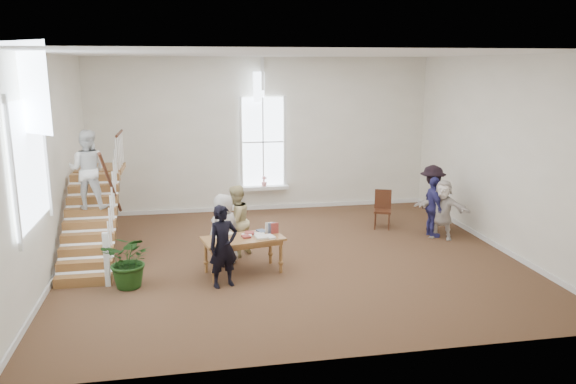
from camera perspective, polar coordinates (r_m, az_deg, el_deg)
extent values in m
plane|color=#4C2C1D|center=(12.79, 0.30, -6.73)|extent=(10.00, 10.00, 0.00)
plane|color=silver|center=(16.61, -2.59, 5.80)|extent=(10.00, 0.00, 10.00)
plane|color=silver|center=(7.94, 6.36, -2.09)|extent=(10.00, 0.00, 10.00)
plane|color=silver|center=(12.32, -23.20, 2.30)|extent=(0.00, 9.00, 9.00)
plane|color=silver|center=(14.02, 20.86, 3.66)|extent=(0.00, 9.00, 9.00)
plane|color=white|center=(12.05, 0.32, 13.87)|extent=(10.00, 10.00, 0.00)
cube|color=white|center=(16.70, -2.45, 0.44)|extent=(1.45, 0.28, 0.10)
plane|color=white|center=(16.58, -2.55, 5.09)|extent=(2.60, 0.00, 2.60)
plane|color=white|center=(16.44, -2.61, 10.63)|extent=(0.60, 0.60, 0.85)
plane|color=white|center=(10.82, -24.74, 2.70)|extent=(0.00, 2.40, 2.40)
plane|color=white|center=(10.69, -25.40, 9.57)|extent=(1.10, 1.10, 1.55)
cube|color=white|center=(16.99, -2.50, -1.56)|extent=(10.00, 0.04, 0.12)
imported|color=pink|center=(16.63, -2.44, 1.10)|extent=(0.17, 0.17, 0.30)
cube|color=brown|center=(11.99, -20.05, -8.39)|extent=(1.10, 0.30, 0.20)
cube|color=brown|center=(12.20, -19.90, -7.01)|extent=(1.10, 0.30, 0.20)
cube|color=brown|center=(12.42, -19.75, -5.68)|extent=(1.10, 0.30, 0.20)
cube|color=brown|center=(12.64, -19.61, -4.39)|extent=(1.10, 0.30, 0.20)
cube|color=brown|center=(12.87, -19.48, -3.15)|extent=(1.10, 0.30, 0.20)
cube|color=brown|center=(13.11, -19.34, -1.96)|extent=(1.10, 0.30, 0.20)
cube|color=brown|center=(13.35, -19.22, -0.80)|extent=(1.10, 0.30, 0.20)
cube|color=brown|center=(13.59, -19.10, 0.31)|extent=(1.10, 0.30, 0.20)
cube|color=brown|center=(13.84, -18.98, 1.38)|extent=(1.10, 0.30, 0.20)
cube|color=brown|center=(14.71, -18.50, 2.22)|extent=(1.10, 1.20, 0.12)
cube|color=white|center=(11.62, -17.95, -6.54)|extent=(0.10, 0.10, 1.10)
cylinder|color=#351B0E|center=(12.60, -17.52, 0.64)|extent=(0.07, 2.74, 1.86)
imported|color=silver|center=(12.91, -19.66, 2.18)|extent=(0.94, 0.79, 1.72)
cube|color=brown|center=(11.73, -4.60, -4.75)|extent=(1.78, 1.15, 0.05)
cube|color=brown|center=(11.75, -4.59, -5.10)|extent=(1.64, 1.01, 0.10)
cylinder|color=brown|center=(11.38, -7.57, -7.46)|extent=(0.07, 0.07, 0.72)
cylinder|color=brown|center=(11.81, -0.73, -6.59)|extent=(0.07, 0.07, 0.72)
cylinder|color=brown|center=(11.95, -8.35, -6.48)|extent=(0.07, 0.07, 0.72)
cylinder|color=brown|center=(12.36, -1.81, -5.70)|extent=(0.07, 0.07, 0.72)
cube|color=silver|center=(11.67, -2.80, -4.58)|extent=(0.26, 0.32, 0.04)
cube|color=beige|center=(11.58, -6.54, -4.83)|extent=(0.29, 0.33, 0.02)
cube|color=tan|center=(11.49, -6.66, -4.94)|extent=(0.22, 0.23, 0.04)
cube|color=silver|center=(11.90, -2.90, -4.27)|extent=(0.22, 0.20, 0.02)
cube|color=#4C5972|center=(11.82, -6.73, -4.47)|extent=(0.21, 0.23, 0.02)
cube|color=maroon|center=(11.95, -3.94, -4.18)|extent=(0.23, 0.23, 0.04)
cube|color=white|center=(11.69, -1.84, -4.55)|extent=(0.23, 0.32, 0.04)
cube|color=#BFB299|center=(11.68, -2.08, -4.61)|extent=(0.24, 0.25, 0.02)
cube|color=silver|center=(11.33, -6.42, -5.24)|extent=(0.23, 0.31, 0.02)
cube|color=beige|center=(11.92, -6.10, -4.25)|extent=(0.29, 0.30, 0.05)
cube|color=tan|center=(11.55, -6.52, -4.83)|extent=(0.23, 0.29, 0.04)
cube|color=silver|center=(11.84, -7.03, -4.45)|extent=(0.22, 0.26, 0.03)
cube|color=#4C5972|center=(12.09, -2.68, -3.98)|extent=(0.24, 0.28, 0.03)
cube|color=maroon|center=(11.71, -4.29, -4.53)|extent=(0.20, 0.22, 0.04)
cube|color=white|center=(11.81, -4.21, -4.41)|extent=(0.23, 0.22, 0.03)
imported|color=black|center=(11.06, -6.59, -5.50)|extent=(0.69, 0.57, 1.64)
imported|color=#B8B2AA|center=(12.26, -6.52, -3.81)|extent=(0.92, 0.83, 1.57)
imported|color=tan|center=(12.75, -5.34, -2.97)|extent=(1.01, 0.99, 1.64)
imported|color=navy|center=(14.61, 14.53, -1.49)|extent=(0.41, 0.92, 1.54)
imported|color=black|center=(15.05, 14.40, -0.65)|extent=(0.99, 1.28, 1.75)
imported|color=silver|center=(14.51, 15.44, -1.72)|extent=(1.36, 1.23, 1.50)
imported|color=#193B12|center=(11.43, -15.74, -6.69)|extent=(1.23, 1.14, 1.11)
cube|color=#351B0E|center=(15.13, 9.57, -1.93)|extent=(0.57, 0.57, 0.05)
cube|color=#351B0E|center=(15.25, 9.63, -0.71)|extent=(0.43, 0.20, 0.53)
cylinder|color=#351B0E|center=(15.02, 8.84, -2.96)|extent=(0.04, 0.04, 0.46)
cylinder|color=#351B0E|center=(15.01, 10.20, -3.02)|extent=(0.04, 0.04, 0.46)
cylinder|color=#351B0E|center=(15.36, 8.89, -2.60)|extent=(0.04, 0.04, 0.46)
cylinder|color=#351B0E|center=(15.36, 10.22, -2.66)|extent=(0.04, 0.04, 0.46)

